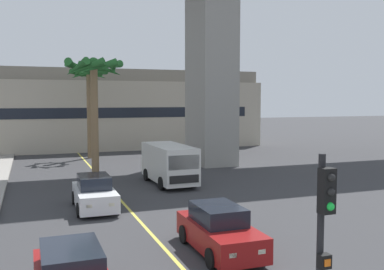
{
  "coord_description": "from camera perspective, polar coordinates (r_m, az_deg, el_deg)",
  "views": [
    {
      "loc": [
        -4.21,
        2.6,
        5.11
      ],
      "look_at": [
        0.0,
        14.0,
        4.12
      ],
      "focal_mm": 41.2,
      "sensor_mm": 36.0,
      "label": 1
    }
  ],
  "objects": [
    {
      "name": "lane_stripe_center",
      "position": [
        22.4,
        -8.99,
        -8.57
      ],
      "size": [
        0.14,
        56.0,
        0.01
      ],
      "primitive_type": "cube",
      "color": "#DBCC4C",
      "rests_on": "ground"
    },
    {
      "name": "delivery_van",
      "position": [
        26.55,
        -2.98,
        -3.63
      ],
      "size": [
        2.25,
        5.29,
        2.36
      ],
      "color": "silver",
      "rests_on": "ground"
    },
    {
      "name": "palm_tree_near_median",
      "position": [
        25.74,
        -12.53,
        6.7
      ],
      "size": [
        3.42,
        3.39,
        7.47
      ],
      "color": "brown",
      "rests_on": "ground"
    },
    {
      "name": "traffic_light_median_near",
      "position": [
        7.92,
        16.58,
        -13.13
      ],
      "size": [
        0.24,
        0.37,
        4.2
      ],
      "color": "black",
      "rests_on": "ground"
    },
    {
      "name": "pier_building_backdrop",
      "position": [
        46.93,
        -15.13,
        3.13
      ],
      "size": [
        39.19,
        8.04,
        8.1
      ],
      "color": "#BCB29E",
      "rests_on": "ground"
    },
    {
      "name": "car_queue_third",
      "position": [
        21.19,
        -12.52,
        -7.41
      ],
      "size": [
        1.88,
        4.12,
        1.56
      ],
      "color": "white",
      "rests_on": "ground"
    },
    {
      "name": "car_queue_second",
      "position": [
        15.09,
        3.55,
        -12.25
      ],
      "size": [
        1.86,
        4.11,
        1.56
      ],
      "color": "maroon",
      "rests_on": "ground"
    },
    {
      "name": "palm_tree_mid_median",
      "position": [
        39.01,
        -13.18,
        6.14
      ],
      "size": [
        3.35,
        3.33,
        7.78
      ],
      "color": "brown",
      "rests_on": "ground"
    }
  ]
}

